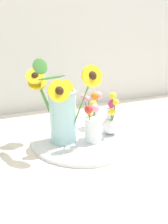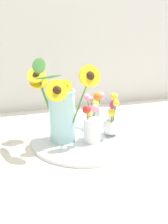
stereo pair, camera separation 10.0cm
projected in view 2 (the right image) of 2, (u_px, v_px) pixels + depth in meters
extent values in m
plane|color=silver|center=(90.00, 145.00, 0.99)|extent=(6.00, 6.00, 0.00)
cylinder|color=silver|center=(84.00, 138.00, 1.04)|extent=(0.50, 0.50, 0.02)
cylinder|color=#9ED1D6|center=(62.00, 117.00, 0.97)|extent=(0.12, 0.12, 0.22)
torus|color=#9ED1D6|center=(61.00, 91.00, 0.94)|extent=(0.12, 0.12, 0.01)
cylinder|color=#4C8438|center=(78.00, 108.00, 0.92)|extent=(0.08, 0.07, 0.26)
cylinder|color=yellow|center=(90.00, 76.00, 0.86)|extent=(0.11, 0.05, 0.11)
sphere|color=#382314|center=(90.00, 76.00, 0.86)|extent=(0.04, 0.04, 0.04)
cylinder|color=#4C8438|center=(60.00, 108.00, 0.96)|extent=(0.04, 0.05, 0.19)
cylinder|color=yellow|center=(65.00, 87.00, 0.91)|extent=(0.07, 0.03, 0.07)
sphere|color=#382314|center=(65.00, 87.00, 0.91)|extent=(0.03, 0.03, 0.03)
cylinder|color=#4C8438|center=(47.00, 103.00, 1.00)|extent=(0.06, 0.07, 0.18)
cylinder|color=yellow|center=(39.00, 81.00, 0.99)|extent=(0.09, 0.07, 0.08)
sphere|color=#382314|center=(39.00, 81.00, 0.99)|extent=(0.03, 0.03, 0.03)
cylinder|color=#4C8438|center=(57.00, 115.00, 0.93)|extent=(0.01, 0.04, 0.22)
cylinder|color=yellow|center=(57.00, 90.00, 0.88)|extent=(0.09, 0.05, 0.09)
sphere|color=#382314|center=(57.00, 90.00, 0.88)|extent=(0.04, 0.04, 0.04)
cylinder|color=#4C8438|center=(49.00, 105.00, 0.99)|extent=(0.09, 0.07, 0.25)
cylinder|color=yellow|center=(36.00, 75.00, 0.96)|extent=(0.09, 0.07, 0.08)
sphere|color=#382314|center=(36.00, 75.00, 0.96)|extent=(0.03, 0.03, 0.03)
ellipsoid|color=#38702D|center=(39.00, 65.00, 0.87)|extent=(0.06, 0.13, 0.08)
ellipsoid|color=#38702D|center=(48.00, 77.00, 0.82)|extent=(0.12, 0.12, 0.03)
cylinder|color=white|center=(92.00, 130.00, 0.98)|extent=(0.08, 0.08, 0.11)
cylinder|color=#427533|center=(88.00, 123.00, 0.94)|extent=(0.02, 0.01, 0.13)
sphere|color=red|center=(87.00, 110.00, 0.92)|extent=(0.04, 0.04, 0.04)
cylinder|color=#427533|center=(89.00, 123.00, 0.98)|extent=(0.01, 0.02, 0.09)
sphere|color=yellow|center=(89.00, 113.00, 0.97)|extent=(0.02, 0.02, 0.02)
cylinder|color=#427533|center=(93.00, 121.00, 0.99)|extent=(0.03, 0.03, 0.10)
sphere|color=pink|center=(95.00, 108.00, 0.99)|extent=(0.04, 0.04, 0.04)
sphere|color=white|center=(111.00, 127.00, 1.04)|extent=(0.08, 0.08, 0.08)
cylinder|color=white|center=(111.00, 114.00, 1.02)|extent=(0.04, 0.04, 0.05)
cylinder|color=#427533|center=(111.00, 122.00, 1.01)|extent=(0.01, 0.03, 0.10)
sphere|color=yellow|center=(112.00, 113.00, 0.98)|extent=(0.03, 0.03, 0.03)
cylinder|color=#427533|center=(114.00, 115.00, 1.00)|extent=(0.01, 0.03, 0.12)
sphere|color=yellow|center=(116.00, 103.00, 0.97)|extent=(0.03, 0.03, 0.03)
cylinder|color=#427533|center=(112.00, 113.00, 1.03)|extent=(0.03, 0.02, 0.16)
sphere|color=yellow|center=(114.00, 96.00, 1.02)|extent=(0.03, 0.03, 0.03)
cylinder|color=#427533|center=(113.00, 120.00, 1.05)|extent=(0.03, 0.02, 0.10)
sphere|color=white|center=(115.00, 108.00, 1.04)|extent=(0.03, 0.03, 0.03)
cylinder|color=#427533|center=(111.00, 116.00, 1.04)|extent=(0.03, 0.01, 0.10)
sphere|color=#C6337A|center=(114.00, 105.00, 1.04)|extent=(0.04, 0.04, 0.04)
cylinder|color=white|center=(95.00, 118.00, 1.12)|extent=(0.07, 0.07, 0.11)
cylinder|color=#568E42|center=(96.00, 109.00, 1.12)|extent=(0.02, 0.01, 0.13)
sphere|color=orange|center=(98.00, 96.00, 1.10)|extent=(0.04, 0.04, 0.04)
cylinder|color=#568E42|center=(98.00, 108.00, 1.12)|extent=(0.04, 0.02, 0.12)
sphere|color=pink|center=(101.00, 96.00, 1.11)|extent=(0.04, 0.04, 0.04)
cylinder|color=#568E42|center=(96.00, 114.00, 1.11)|extent=(0.02, 0.03, 0.11)
sphere|color=yellow|center=(96.00, 104.00, 1.08)|extent=(0.03, 0.03, 0.03)
cylinder|color=#568E42|center=(93.00, 112.00, 1.12)|extent=(0.03, 0.04, 0.12)
sphere|color=pink|center=(90.00, 99.00, 1.11)|extent=(0.03, 0.03, 0.03)
cylinder|color=#568E42|center=(89.00, 109.00, 1.13)|extent=(0.02, 0.04, 0.12)
sphere|color=pink|center=(87.00, 97.00, 1.13)|extent=(0.04, 0.04, 0.04)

